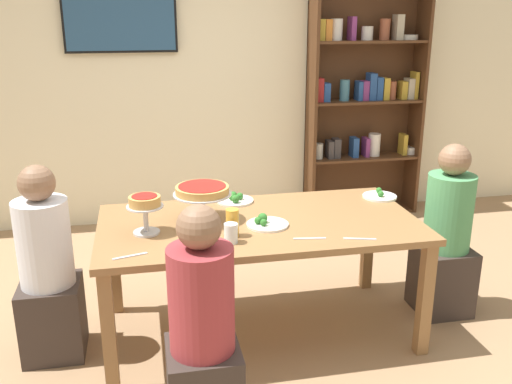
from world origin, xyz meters
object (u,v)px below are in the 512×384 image
Objects in this scene: cutlery_fork_far at (360,239)px; salad_plate_near_diner at (266,223)px; diner_head_east at (446,242)px; water_glass_clear_near at (231,233)px; deep_dish_pizza_stand at (202,192)px; diner_head_west at (48,277)px; cutlery_fork_near at (130,256)px; salad_plate_spare at (380,196)px; cutlery_knife_near at (310,238)px; television at (120,17)px; salad_plate_far_diner at (235,199)px; bookshelf at (364,98)px; diner_near_left at (203,340)px; dining_table at (259,233)px; personal_pizza_stand at (145,206)px; beer_glass_amber_tall at (232,223)px.

salad_plate_near_diner is at bearing 162.70° from cutlery_fork_far.
diner_head_east is 10.52× the size of water_glass_clear_near.
cutlery_fork_far is at bearing -30.05° from deep_dish_pizza_stand.
diner_head_west reaches higher than cutlery_fork_near.
cutlery_fork_near is (-1.64, -0.64, -0.01)m from salad_plate_spare.
diner_head_east is 6.39× the size of cutlery_knife_near.
diner_head_west is 2.48m from diner_head_east.
television is 5.34× the size of cutlery_fork_far.
deep_dish_pizza_stand is at bearing -77.48° from television.
salad_plate_spare is 1.24m from water_glass_clear_near.
diner_head_west reaches higher than cutlery_fork_far.
salad_plate_spare is (0.86, 0.36, -0.00)m from salad_plate_near_diner.
diner_head_west is 1.00m from deep_dish_pizza_stand.
cutlery_fork_far is (0.70, -0.10, -0.05)m from water_glass_clear_near.
salad_plate_spare is (1.66, -1.83, -1.13)m from television.
salad_plate_far_diner reaches higher than cutlery_fork_far.
deep_dish_pizza_stand reaches higher than cutlery_fork_far.
bookshelf reaches higher than cutlery_fork_far.
television is at bearing -45.98° from diner_head_east.
cutlery_fork_near is 1.00× the size of cutlery_knife_near.
television is 2.78× the size of deep_dish_pizza_stand.
cutlery_knife_near is at bearing -176.41° from cutlery_fork_far.
salad_plate_spare is 1.26× the size of cutlery_fork_near.
diner_near_left is at bearing -70.58° from cutlery_fork_near.
diner_head_west is 4.75× the size of salad_plate_far_diner.
salad_plate_far_diner is at bearing 32.64° from cutlery_fork_near.
salad_plate_spare is at bearing 7.32° from diner_head_west.
salad_plate_far_diner is 0.76m from cutlery_knife_near.
diner_head_east is (2.48, 0.01, 0.00)m from diner_head_west.
cutlery_knife_near is at bearing -12.99° from diner_head_west.
television is 0.84× the size of diner_near_left.
cutlery_fork_near is (0.03, -2.48, -1.14)m from television.
salad_plate_spare is 1.26× the size of cutlery_fork_far.
deep_dish_pizza_stand is 3.16× the size of water_glass_clear_near.
cutlery_fork_far is at bearing -111.89° from bookshelf.
diner_near_left is at bearing -134.04° from cutlery_knife_near.
dining_table is 5.48× the size of deep_dish_pizza_stand.
diner_near_left is at bearing -73.52° from personal_pizza_stand.
bookshelf is at bearing 31.88° from cutlery_fork_near.
personal_pizza_stand is at bearing 178.22° from salad_plate_near_diner.
water_glass_clear_near is (-0.13, -0.67, 0.04)m from salad_plate_far_diner.
diner_head_east is 6.39× the size of cutlery_fork_far.
beer_glass_amber_tall reaches higher than cutlery_knife_near.
cutlery_knife_near is (0.88, -0.27, -0.16)m from personal_pizza_stand.
deep_dish_pizza_stand is (-1.77, -1.94, -0.22)m from bookshelf.
diner_head_east is 1.00× the size of diner_near_left.
deep_dish_pizza_stand is at bearing 154.90° from salad_plate_near_diner.
salad_plate_spare is at bearing 50.99° from cutlery_knife_near.
bookshelf is 2.78m from beer_glass_amber_tall.
diner_head_east is 1.12m from cutlery_knife_near.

